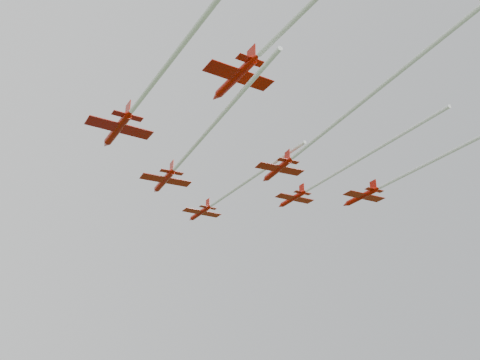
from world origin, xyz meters
TOP-DOWN VIEW (x-y plane):
  - jet_lead at (0.07, 13.26)m, footprint 10.17×43.44m
  - jet_row2_left at (-16.98, 0.32)m, footprint 14.46×48.21m
  - jet_row2_right at (11.24, -4.66)m, footprint 11.84×46.34m
  - jet_row3_left at (-33.27, -21.01)m, footprint 14.07×69.19m
  - jet_row3_mid at (-7.04, -20.19)m, footprint 15.10×49.01m
  - jet_row3_right at (15.72, -23.01)m, footprint 14.52×59.33m
  - jet_row4_left at (-24.19, -30.76)m, footprint 10.72×47.60m

SIDE VIEW (x-z plane):
  - jet_row3_mid at x=-7.04m, z-range 52.49..54.92m
  - jet_row3_left at x=-33.27m, z-range 53.28..56.17m
  - jet_row3_right at x=15.72m, z-range 53.52..56.05m
  - jet_row2_left at x=-16.98m, z-range 54.03..56.78m
  - jet_lead at x=0.07m, z-range 54.91..57.41m
  - jet_row2_right at x=11.24m, z-range 55.93..58.38m
  - jet_row4_left at x=-24.19m, z-range 55.92..58.77m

